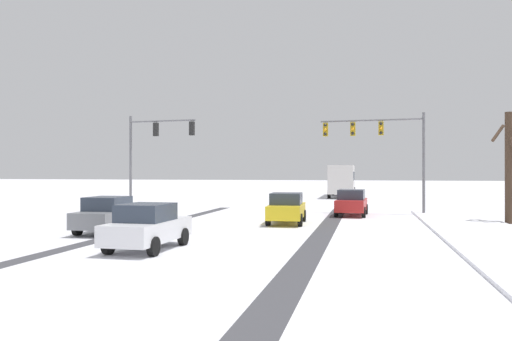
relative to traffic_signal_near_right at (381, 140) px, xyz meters
The scene contains 12 objects.
ground_plane 26.49m from the traffic_signal_near_right, 105.44° to the right, with size 300.00×300.00×0.00m, color white.
wheel_track_left_lane 16.98m from the traffic_signal_near_right, 134.30° to the right, with size 0.74×29.62×0.01m, color #424247.
wheel_track_right_lane 12.91m from the traffic_signal_near_right, 103.50° to the right, with size 0.95×29.62×0.01m, color #424247.
sidewalk_kerb_right 14.42m from the traffic_signal_near_right, 72.69° to the right, with size 4.00×29.62×0.12m, color white.
traffic_signal_near_right is the anchor object (origin of this frame).
traffic_signal_near_left 15.07m from the traffic_signal_near_right, behind, with size 4.82×0.59×6.50m.
car_red_lead 4.77m from the traffic_signal_near_right, 133.98° to the right, with size 2.00×4.19×1.62m.
car_yellow_cab_second 9.87m from the traffic_signal_near_right, 123.81° to the right, with size 1.99×4.18×1.62m.
car_grey_third 18.34m from the traffic_signal_near_right, 132.95° to the right, with size 1.95×4.16×1.62m.
car_white_fourth 19.63m from the traffic_signal_near_right, 116.01° to the right, with size 1.91×4.14×1.62m.
bus_oncoming 22.18m from the traffic_signal_near_right, 99.02° to the left, with size 2.75×11.02×3.38m.
bare_tree_sidewalk_mid 8.31m from the traffic_signal_near_right, 37.59° to the right, with size 2.04×2.02×6.24m.
Camera 1 is at (5.99, -8.63, 2.74)m, focal length 35.42 mm.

